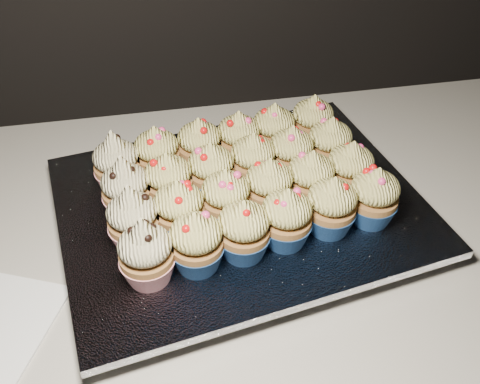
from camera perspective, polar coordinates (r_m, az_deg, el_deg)
The scene contains 27 objects.
worktop at distance 0.75m, azimuth -14.85°, elevation -5.85°, with size 2.44×0.64×0.04m, color beige.
baking_tray at distance 0.73m, azimuth 0.00°, elevation -2.31°, with size 0.43×0.33×0.02m, color black.
foil_lining at distance 0.72m, azimuth 0.00°, elevation -1.33°, with size 0.47×0.37×0.01m, color silver.
cupcake_0 at distance 0.60m, azimuth -9.99°, elevation -6.46°, with size 0.06×0.06×0.10m.
cupcake_1 at distance 0.61m, azimuth -4.67°, elevation -5.38°, with size 0.06×0.06×0.08m.
cupcake_2 at distance 0.62m, azimuth 0.40°, elevation -4.11°, with size 0.06×0.06×0.08m.
cupcake_3 at distance 0.64m, azimuth 4.96°, elevation -2.81°, with size 0.06×0.06×0.08m.
cupcake_4 at distance 0.66m, azimuth 9.71°, elevation -1.51°, with size 0.06×0.06×0.08m.
cupcake_5 at distance 0.69m, azimuth 14.08°, elevation -0.51°, with size 0.06×0.06×0.08m.
cupcake_6 at distance 0.64m, azimuth -11.32°, elevation -2.89°, with size 0.06×0.06×0.10m.
cupcake_7 at distance 0.65m, azimuth -6.49°, elevation -1.93°, with size 0.06×0.06×0.08m.
cupcake_8 at distance 0.66m, azimuth -1.51°, elevation -0.70°, with size 0.06×0.06×0.08m.
cupcake_9 at distance 0.68m, azimuth 3.12°, elevation 0.51°, with size 0.06×0.06×0.08m.
cupcake_10 at distance 0.70m, azimuth 7.53°, elevation 1.36°, with size 0.06×0.06×0.08m.
cupcake_11 at distance 0.72m, azimuth 11.62°, elevation 2.34°, with size 0.06×0.06×0.08m.
cupcake_12 at distance 0.69m, azimuth -12.06°, elevation 0.29°, with size 0.06×0.06×0.10m.
cupcake_13 at distance 0.69m, azimuth -7.61°, elevation 1.11°, with size 0.06×0.06×0.08m.
cupcake_14 at distance 0.71m, azimuth -3.08°, elevation 2.24°, with size 0.06×0.06×0.08m.
cupcake_15 at distance 0.72m, azimuth 1.40°, elevation 3.33°, with size 0.06×0.06×0.08m.
cupcake_16 at distance 0.74m, azimuth 5.47°, elevation 4.10°, with size 0.06×0.06×0.08m.
cupcake_17 at distance 0.76m, azimuth 9.53°, elevation 4.99°, with size 0.06×0.06×0.08m.
cupcake_18 at distance 0.73m, azimuth -13.01°, elevation 2.93°, with size 0.06×0.06×0.10m.
cupcake_19 at distance 0.74m, azimuth -8.83°, elevation 3.98°, with size 0.06×0.06×0.08m.
cupcake_20 at distance 0.75m, azimuth -4.32°, elevation 4.93°, with size 0.06×0.06×0.08m.
cupcake_21 at distance 0.76m, azimuth -0.13°, elevation 5.70°, with size 0.06×0.06×0.08m.
cupcake_22 at distance 0.78m, azimuth 3.62°, elevation 6.56°, with size 0.06×0.06×0.08m.
cupcake_23 at distance 0.81m, azimuth 7.73°, elevation 7.41°, with size 0.06×0.06×0.08m.
Camera 1 is at (0.10, 1.18, 1.41)m, focal length 40.00 mm.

